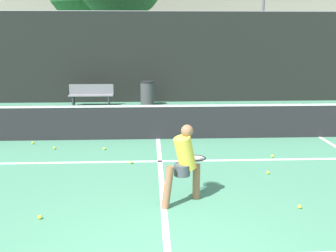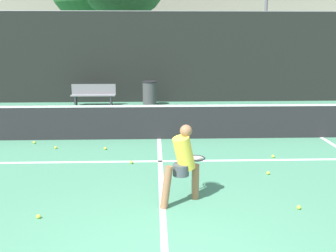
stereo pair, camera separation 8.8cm
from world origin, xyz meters
name	(u,v)px [view 1 (the left image)]	position (x,y,z in m)	size (l,w,h in m)	color
court_service_line	(160,161)	(0.00, 4.33, 0.00)	(8.25, 0.10, 0.01)	white
court_center_mark	(161,177)	(0.00, 3.34, 0.00)	(0.10, 5.88, 0.01)	white
net	(158,121)	(0.00, 6.28, 0.51)	(11.09, 0.09, 1.07)	slate
fence_back	(155,57)	(0.00, 12.40, 1.86)	(24.00, 0.06, 3.72)	black
player_practicing	(184,161)	(0.35, 2.11, 0.73)	(0.92, 1.00, 1.35)	#8C6042
tennis_ball_scattered_0	(104,149)	(-1.35, 5.29, 0.03)	(0.07, 0.07, 0.07)	#D1E033
tennis_ball_scattered_1	(183,141)	(0.66, 5.92, 0.03)	(0.07, 0.07, 0.07)	#D1E033
tennis_ball_scattered_2	(55,148)	(-2.60, 5.41, 0.03)	(0.07, 0.07, 0.07)	#D1E033
tennis_ball_scattered_3	(268,173)	(2.19, 3.40, 0.03)	(0.07, 0.07, 0.07)	#D1E033
tennis_ball_scattered_4	(272,156)	(2.62, 4.50, 0.03)	(0.07, 0.07, 0.07)	#D1E033
tennis_ball_scattered_5	(131,162)	(-0.64, 4.19, 0.03)	(0.07, 0.07, 0.07)	#D1E033
tennis_ball_scattered_6	(40,217)	(-1.94, 1.58, 0.03)	(0.07, 0.07, 0.07)	#D1E033
tennis_ball_scattered_7	(300,207)	(2.23, 1.76, 0.03)	(0.07, 0.07, 0.07)	#D1E033
tennis_ball_scattered_8	(33,143)	(-3.27, 5.91, 0.03)	(0.07, 0.07, 0.07)	#D1E033
tennis_ball_scattered_9	(188,142)	(0.78, 5.77, 0.03)	(0.07, 0.07, 0.07)	#D1E033
courtside_bench	(91,94)	(-2.54, 11.47, 0.47)	(1.75, 0.38, 0.86)	slate
trash_bin	(147,93)	(-0.31, 11.51, 0.49)	(0.58, 0.58, 0.97)	#3F3F42
parked_car	(144,82)	(-0.51, 14.66, 0.58)	(1.62, 3.94, 1.38)	silver
tree_east	(185,23)	(1.86, 19.29, 3.45)	(3.46, 3.46, 3.95)	brown
building_far	(152,36)	(0.00, 27.44, 2.68)	(36.00, 2.40, 5.37)	gray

